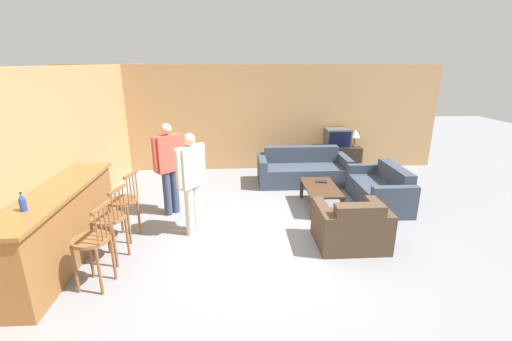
# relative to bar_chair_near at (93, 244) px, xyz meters

# --- Properties ---
(ground_plane) EXTENTS (24.00, 24.00, 0.00)m
(ground_plane) POSITION_rel_bar_chair_near_xyz_m (2.17, 1.09, -0.58)
(ground_plane) COLOR gray
(wall_back) EXTENTS (9.40, 0.08, 2.60)m
(wall_back) POSITION_rel_bar_chair_near_xyz_m (2.17, 4.82, 0.72)
(wall_back) COLOR tan
(wall_back) RESTS_ON ground_plane
(wall_left) EXTENTS (0.08, 8.72, 2.60)m
(wall_left) POSITION_rel_bar_chair_near_xyz_m (-0.98, 2.45, 0.72)
(wall_left) COLOR tan
(wall_left) RESTS_ON ground_plane
(bar_counter) EXTENTS (0.55, 2.58, 1.05)m
(bar_counter) POSITION_rel_bar_chair_near_xyz_m (-0.64, 0.61, -0.05)
(bar_counter) COLOR brown
(bar_counter) RESTS_ON ground_plane
(bar_chair_near) EXTENTS (0.51, 0.51, 1.08)m
(bar_chair_near) POSITION_rel_bar_chair_near_xyz_m (0.00, 0.00, 0.00)
(bar_chair_near) COLOR brown
(bar_chair_near) RESTS_ON ground_plane
(bar_chair_mid) EXTENTS (0.53, 0.53, 1.08)m
(bar_chair_mid) POSITION_rel_bar_chair_near_xyz_m (-0.00, 0.58, 0.00)
(bar_chair_mid) COLOR brown
(bar_chair_mid) RESTS_ON ground_plane
(bar_chair_far) EXTENTS (0.52, 0.52, 1.08)m
(bar_chair_far) POSITION_rel_bar_chair_near_xyz_m (-0.00, 1.20, 0.00)
(bar_chair_far) COLOR brown
(bar_chair_far) RESTS_ON ground_plane
(couch_far) EXTENTS (2.02, 0.88, 0.79)m
(couch_far) POSITION_rel_bar_chair_near_xyz_m (3.24, 3.60, -0.29)
(couch_far) COLOR #384251
(couch_far) RESTS_ON ground_plane
(armchair_near) EXTENTS (1.01, 0.84, 0.77)m
(armchair_near) POSITION_rel_bar_chair_near_xyz_m (3.43, 0.79, -0.29)
(armchair_near) COLOR #4C3828
(armchair_near) RESTS_ON ground_plane
(loveseat_right) EXTENTS (0.81, 1.49, 0.76)m
(loveseat_right) POSITION_rel_bar_chair_near_xyz_m (4.50, 2.28, -0.29)
(loveseat_right) COLOR #384251
(loveseat_right) RESTS_ON ground_plane
(coffee_table) EXTENTS (0.60, 1.09, 0.43)m
(coffee_table) POSITION_rel_bar_chair_near_xyz_m (3.31, 2.19, -0.21)
(coffee_table) COLOR #472D1E
(coffee_table) RESTS_ON ground_plane
(tv_unit) EXTENTS (1.18, 0.51, 0.63)m
(tv_unit) POSITION_rel_bar_chair_near_xyz_m (4.25, 4.46, -0.26)
(tv_unit) COLOR #2D2319
(tv_unit) RESTS_ON ground_plane
(tv) EXTENTS (0.60, 0.47, 0.45)m
(tv) POSITION_rel_bar_chair_near_xyz_m (4.25, 4.46, 0.28)
(tv) COLOR #4C4C4C
(tv) RESTS_ON tv_unit
(bottle) EXTENTS (0.07, 0.07, 0.22)m
(bottle) POSITION_rel_bar_chair_near_xyz_m (-0.68, -0.04, 0.57)
(bottle) COLOR #234293
(bottle) RESTS_ON bar_counter
(book_on_table) EXTENTS (0.23, 0.17, 0.02)m
(book_on_table) POSITION_rel_bar_chair_near_xyz_m (3.37, 2.42, -0.14)
(book_on_table) COLOR black
(book_on_table) RESTS_ON coffee_table
(table_lamp) EXTENTS (0.25, 0.25, 0.42)m
(table_lamp) POSITION_rel_bar_chair_near_xyz_m (4.69, 4.46, 0.36)
(table_lamp) COLOR brown
(table_lamp) RESTS_ON tv_unit
(person_by_window) EXTENTS (0.46, 0.44, 1.66)m
(person_by_window) POSITION_rel_bar_chair_near_xyz_m (0.54, 2.11, 0.36)
(person_by_window) COLOR #384260
(person_by_window) RESTS_ON ground_plane
(person_by_counter) EXTENTS (0.42, 0.49, 1.64)m
(person_by_counter) POSITION_rel_bar_chair_near_xyz_m (1.03, 1.33, 0.35)
(person_by_counter) COLOR silver
(person_by_counter) RESTS_ON ground_plane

